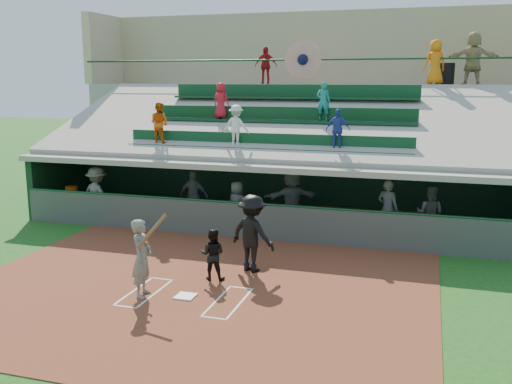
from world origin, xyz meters
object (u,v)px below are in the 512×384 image
(catcher, at_px, (213,254))
(water_cooler, at_px, (72,192))
(trash_bin, at_px, (447,74))
(batter_at_plate, at_px, (142,258))
(white_table, at_px, (70,207))
(home_plate, at_px, (185,296))

(catcher, relative_size, water_cooler, 2.97)
(trash_bin, bearing_deg, batter_at_plate, -116.13)
(white_table, height_order, water_cooler, water_cooler)
(water_cooler, bearing_deg, trash_bin, 29.60)
(batter_at_plate, relative_size, water_cooler, 4.60)
(catcher, distance_m, water_cooler, 8.57)
(white_table, xyz_separation_m, water_cooler, (0.05, 0.08, 0.53))
(catcher, bearing_deg, white_table, -40.06)
(trash_bin, bearing_deg, home_plate, -113.10)
(home_plate, distance_m, water_cooler, 9.23)
(home_plate, height_order, water_cooler, water_cooler)
(home_plate, xyz_separation_m, white_table, (-7.06, 5.87, 0.32))
(water_cooler, xyz_separation_m, trash_bin, (12.60, 7.16, 4.14))
(white_table, height_order, trash_bin, trash_bin)
(home_plate, distance_m, trash_bin, 15.10)
(catcher, xyz_separation_m, white_table, (-7.23, 4.60, -0.29))
(catcher, relative_size, white_table, 1.73)
(catcher, relative_size, trash_bin, 1.47)
(batter_at_plate, height_order, catcher, batter_at_plate)
(white_table, bearing_deg, batter_at_plate, -51.02)
(home_plate, bearing_deg, batter_at_plate, -167.65)
(home_plate, distance_m, batter_at_plate, 1.31)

